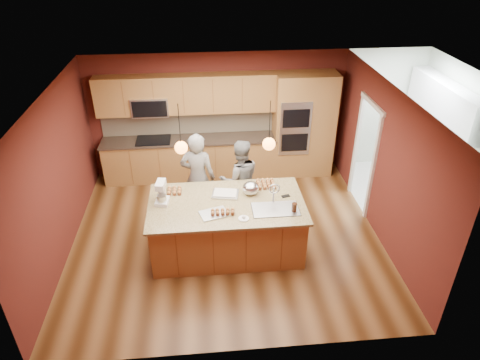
{
  "coord_description": "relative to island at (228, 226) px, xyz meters",
  "views": [
    {
      "loc": [
        -0.33,
        -6.23,
        4.9
      ],
      "look_at": [
        0.24,
        -0.1,
        1.22
      ],
      "focal_mm": 32.0,
      "sensor_mm": 36.0,
      "label": 1
    }
  ],
  "objects": [
    {
      "name": "doorway_trim",
      "position": [
        2.72,
        1.17,
        0.56
      ],
      "size": [
        0.08,
        1.11,
        2.2
      ],
      "primitive_type": null,
      "color": "silver",
      "rests_on": "wall_right"
    },
    {
      "name": "phone",
      "position": [
        1.0,
        0.11,
        0.47
      ],
      "size": [
        0.16,
        0.11,
        0.01
      ],
      "primitive_type": "cube",
      "rotation": [
        0.0,
        0.0,
        0.24
      ],
      "color": "black",
      "rests_on": "island"
    },
    {
      "name": "person_left",
      "position": [
        -0.48,
        0.98,
        0.4
      ],
      "size": [
        0.73,
        0.57,
        1.78
      ],
      "primitive_type": "imported",
      "rotation": [
        0.0,
        0.0,
        2.9
      ],
      "color": "black",
      "rests_on": "floor"
    },
    {
      "name": "floor",
      "position": [
        -0.01,
        0.37,
        -0.49
      ],
      "size": [
        5.5,
        5.5,
        0.0
      ],
      "primitive_type": "plane",
      "color": "#462710",
      "rests_on": "ground"
    },
    {
      "name": "pendant_right",
      "position": [
        0.66,
        0.0,
        1.52
      ],
      "size": [
        0.2,
        0.2,
        0.8
      ],
      "color": "black",
      "rests_on": "ceiling"
    },
    {
      "name": "cabinet_run",
      "position": [
        -0.69,
        2.62,
        0.5
      ],
      "size": [
        3.74,
        0.64,
        2.3
      ],
      "color": "olive",
      "rests_on": "floor"
    },
    {
      "name": "laundry_room",
      "position": [
        4.34,
        1.57,
        1.46
      ],
      "size": [
        2.6,
        2.7,
        2.7
      ],
      "color": "beige",
      "rests_on": "ground"
    },
    {
      "name": "wall_right",
      "position": [
        2.74,
        0.37,
        0.86
      ],
      "size": [
        0.0,
        5.0,
        5.0
      ],
      "primitive_type": "plane",
      "rotation": [
        1.57,
        0.0,
        -1.57
      ],
      "color": "#521C17",
      "rests_on": "ground"
    },
    {
      "name": "stand_mixer",
      "position": [
        -1.07,
        0.12,
        0.63
      ],
      "size": [
        0.24,
        0.31,
        0.39
      ],
      "rotation": [
        0.0,
        0.0,
        -0.14
      ],
      "color": "white",
      "rests_on": "island"
    },
    {
      "name": "mixing_bowl",
      "position": [
        0.41,
        0.25,
        0.58
      ],
      "size": [
        0.28,
        0.28,
        0.24
      ],
      "primitive_type": "ellipsoid",
      "color": "silver",
      "rests_on": "island"
    },
    {
      "name": "ceiling",
      "position": [
        -0.01,
        0.37,
        2.21
      ],
      "size": [
        5.5,
        5.5,
        0.0
      ],
      "primitive_type": "plane",
      "rotation": [
        3.14,
        0.0,
        0.0
      ],
      "color": "silver",
      "rests_on": "ground"
    },
    {
      "name": "oven_column",
      "position": [
        1.84,
        2.57,
        0.67
      ],
      "size": [
        1.3,
        0.62,
        2.3
      ],
      "color": "olive",
      "rests_on": "floor"
    },
    {
      "name": "dryer",
      "position": [
        4.2,
        1.98,
        0.02
      ],
      "size": [
        0.64,
        0.66,
        1.01
      ],
      "primitive_type": "cube",
      "rotation": [
        0.0,
        0.0,
        0.02
      ],
      "color": "white",
      "rests_on": "floor"
    },
    {
      "name": "wall_back",
      "position": [
        -0.01,
        2.87,
        0.86
      ],
      "size": [
        5.5,
        0.0,
        5.5
      ],
      "primitive_type": "plane",
      "rotation": [
        1.57,
        0.0,
        0.0
      ],
      "color": "#521C17",
      "rests_on": "ground"
    },
    {
      "name": "tumbler",
      "position": [
        1.04,
        -0.34,
        0.54
      ],
      "size": [
        0.08,
        0.08,
        0.16
      ],
      "primitive_type": "cylinder",
      "color": "#33190D",
      "rests_on": "island"
    },
    {
      "name": "person_right",
      "position": [
        0.3,
        0.98,
        0.31
      ],
      "size": [
        0.84,
        0.69,
        1.6
      ],
      "primitive_type": "imported",
      "rotation": [
        0.0,
        0.0,
        3.26
      ],
      "color": "slate",
      "rests_on": "floor"
    },
    {
      "name": "wall_left",
      "position": [
        -2.76,
        0.37,
        0.86
      ],
      "size": [
        0.0,
        5.0,
        5.0
      ],
      "primitive_type": "plane",
      "rotation": [
        1.57,
        0.0,
        1.57
      ],
      "color": "#521C17",
      "rests_on": "ground"
    },
    {
      "name": "wall_front",
      "position": [
        -0.01,
        -2.13,
        0.86
      ],
      "size": [
        5.5,
        0.0,
        5.5
      ],
      "primitive_type": "plane",
      "rotation": [
        -1.57,
        0.0,
        0.0
      ],
      "color": "#521C17",
      "rests_on": "ground"
    },
    {
      "name": "cupcakes_left",
      "position": [
        -0.89,
        0.41,
        0.5
      ],
      "size": [
        0.26,
        0.26,
        0.08
      ],
      "primitive_type": null,
      "color": "#B1713A",
      "rests_on": "island"
    },
    {
      "name": "cupcakes_right",
      "position": [
        0.71,
        0.49,
        0.5
      ],
      "size": [
        0.33,
        0.33,
        0.07
      ],
      "primitive_type": null,
      "color": "#B1713A",
      "rests_on": "island"
    },
    {
      "name": "sheet_cake",
      "position": [
        -0.02,
        0.26,
        0.49
      ],
      "size": [
        0.5,
        0.4,
        0.05
      ],
      "rotation": [
        0.0,
        0.0,
        -0.19
      ],
      "color": "silver",
      "rests_on": "island"
    },
    {
      "name": "washer",
      "position": [
        4.16,
        1.25,
        0.06
      ],
      "size": [
        0.81,
        0.82,
        1.09
      ],
      "primitive_type": "cube",
      "rotation": [
        0.0,
        0.0,
        0.22
      ],
      "color": "white",
      "rests_on": "floor"
    },
    {
      "name": "island",
      "position": [
        0.0,
        0.0,
        0.0
      ],
      "size": [
        2.58,
        1.44,
        1.33
      ],
      "color": "olive",
      "rests_on": "floor"
    },
    {
      "name": "cupcakes_rack",
      "position": [
        -0.1,
        -0.32,
        0.52
      ],
      "size": [
        0.39,
        0.16,
        0.07
      ],
      "primitive_type": null,
      "color": "#B1713A",
      "rests_on": "island"
    },
    {
      "name": "pendant_left",
      "position": [
        -0.69,
        0.0,
        1.52
      ],
      "size": [
        0.2,
        0.2,
        0.8
      ],
      "color": "black",
      "rests_on": "ceiling"
    },
    {
      "name": "plate",
      "position": [
        0.22,
        -0.47,
        0.47
      ],
      "size": [
        0.17,
        0.17,
        0.01
      ],
      "primitive_type": "cylinder",
      "color": "white",
      "rests_on": "island"
    },
    {
      "name": "cooling_rack",
      "position": [
        -0.24,
        -0.3,
        0.48
      ],
      "size": [
        0.5,
        0.42,
        0.02
      ],
      "primitive_type": "cube",
      "rotation": [
        0.0,
        0.0,
        0.3
      ],
      "color": "#BABDC3",
      "rests_on": "island"
    }
  ]
}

